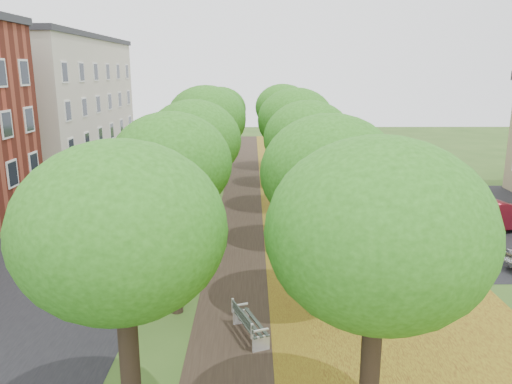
{
  "coord_description": "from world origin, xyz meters",
  "views": [
    {
      "loc": [
        0.24,
        -8.83,
        7.64
      ],
      "look_at": [
        0.41,
        12.13,
        2.5
      ],
      "focal_mm": 35.0,
      "sensor_mm": 36.0,
      "label": 1
    }
  ],
  "objects_px": {
    "bench": "(248,323)",
    "car_grey": "(466,212)",
    "car_white": "(441,194)",
    "car_red": "(496,215)"
  },
  "relations": [
    {
      "from": "bench",
      "to": "car_red",
      "type": "distance_m",
      "value": 15.66
    },
    {
      "from": "car_white",
      "to": "car_red",
      "type": "bearing_deg",
      "value": -166.96
    },
    {
      "from": "car_white",
      "to": "car_grey",
      "type": "bearing_deg",
      "value": 178.55
    },
    {
      "from": "car_red",
      "to": "bench",
      "type": "bearing_deg",
      "value": 115.49
    },
    {
      "from": "car_red",
      "to": "car_white",
      "type": "height_order",
      "value": "car_red"
    },
    {
      "from": "car_grey",
      "to": "car_white",
      "type": "height_order",
      "value": "car_grey"
    },
    {
      "from": "car_grey",
      "to": "car_white",
      "type": "distance_m",
      "value": 3.85
    },
    {
      "from": "bench",
      "to": "car_grey",
      "type": "relative_size",
      "value": 0.4
    },
    {
      "from": "bench",
      "to": "car_white",
      "type": "distance_m",
      "value": 18.32
    },
    {
      "from": "bench",
      "to": "car_white",
      "type": "bearing_deg",
      "value": -57.76
    }
  ]
}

